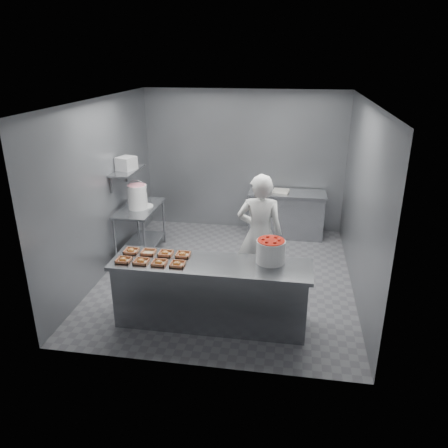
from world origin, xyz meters
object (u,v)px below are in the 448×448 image
Objects in this scene: strawberry_tub at (271,250)px; glaze_bucket at (137,196)px; tray_2 at (159,263)px; tray_4 at (131,251)px; prep_table at (140,223)px; back_counter at (286,214)px; tray_3 at (177,264)px; tray_6 at (165,253)px; tray_0 at (123,260)px; tray_7 at (183,254)px; tray_1 at (141,261)px; tray_5 at (148,252)px; worker at (260,234)px; appliance at (126,163)px; service_counter at (211,293)px.

glaze_bucket is (-2.40, 1.74, 0.06)m from strawberry_tub.
tray_2 is 1.00× the size of tray_4.
prep_table is 2.87m from back_counter.
tray_6 is at bearing 130.10° from tray_3.
tray_0 is 1.00× the size of tray_6.
tray_2 and tray_7 have the same top height.
tray_6 is (0.00, 0.28, 0.00)m from tray_2.
back_counter is 3.74m from tray_4.
tray_4 is at bearing 130.10° from tray_1.
tray_5 is 0.10× the size of worker.
tray_0 is 1.00× the size of tray_7.
back_counter is at bearing 56.95° from tray_4.
tray_6 is at bearing -0.00° from tray_5.
worker is at bearing -4.55° from appliance.
strawberry_tub is 3.20m from appliance.
tray_0 reaches higher than prep_table.
worker is at bearing 38.74° from tray_1.
tray_1 is 0.29m from tray_5.
tray_5 is at bearing 180.00° from tray_6.
tray_0 is at bearing 32.68° from worker.
tray_1 is 1.00× the size of tray_7.
tray_6 is (-0.64, 0.14, 0.47)m from service_counter.
tray_5 is at bearing 180.00° from tray_7.
tray_2 and tray_6 have the same top height.
tray_7 is at bearing 160.49° from service_counter.
back_counter is 0.81× the size of worker.
service_counter is at bearing -105.48° from back_counter.
worker is (1.43, 1.15, -0.00)m from tray_1.
worker is at bearing -23.25° from prep_table.
service_counter and back_counter have the same top height.
tray_1 is (0.24, 0.00, 0.00)m from tray_0.
prep_table is at bearing 130.24° from service_counter.
tray_1 is 0.50× the size of strawberry_tub.
worker is (1.67, 0.86, -0.00)m from tray_4.
tray_7 is at bearing -112.74° from back_counter.
worker is (2.20, -0.94, 0.33)m from prep_table.
service_counter and prep_table have the same top height.
strawberry_tub reaches higher than back_counter.
tray_5 is (-0.48, 0.28, -0.00)m from tray_3.
service_counter is at bearing -9.21° from tray_5.
appliance is at bearing 179.86° from prep_table.
appliance is at bearing 117.49° from tray_5.
tray_3 is 1.49m from worker.
tray_5 is at bearing -179.74° from strawberry_tub.
tray_4 is 0.63× the size of appliance.
appliance is at bearing 114.14° from tray_1.
strawberry_tub is (1.88, 0.29, 0.14)m from tray_0.
tray_3 is at bearing -58.57° from glaze_bucket.
worker is (1.43, 0.86, 0.00)m from tray_5.
tray_3 is 1.00× the size of tray_6.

